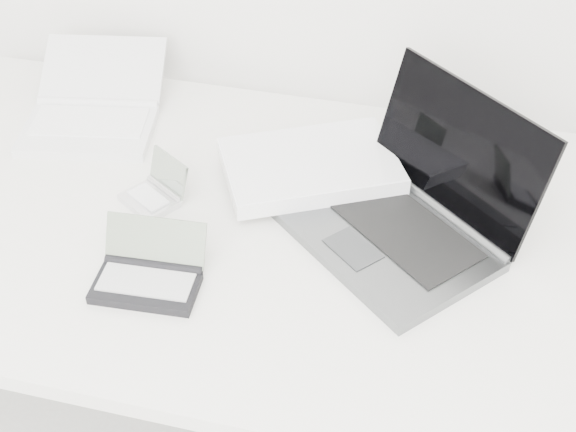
% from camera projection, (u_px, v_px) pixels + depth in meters
% --- Properties ---
extents(desk, '(1.60, 0.80, 0.73)m').
position_uv_depth(desk, '(311.00, 251.00, 1.37)').
color(desk, white).
rests_on(desk, ground).
extents(laptop_large, '(0.58, 0.48, 0.23)m').
position_uv_depth(laptop_large, '(360.00, 190.00, 1.36)').
color(laptop_large, '#5C5F61').
rests_on(laptop_large, desk).
extents(netbook_open_white, '(0.30, 0.35, 0.10)m').
position_uv_depth(netbook_open_white, '(93.00, 112.00, 1.57)').
color(netbook_open_white, white).
rests_on(netbook_open_white, desk).
extents(pda_silver, '(0.13, 0.13, 0.08)m').
position_uv_depth(pda_silver, '(155.00, 193.00, 1.39)').
color(pda_silver, silver).
rests_on(pda_silver, desk).
extents(palmtop_charcoal, '(0.17, 0.14, 0.08)m').
position_uv_depth(palmtop_charcoal, '(149.00, 275.00, 1.24)').
color(palmtop_charcoal, black).
rests_on(palmtop_charcoal, desk).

